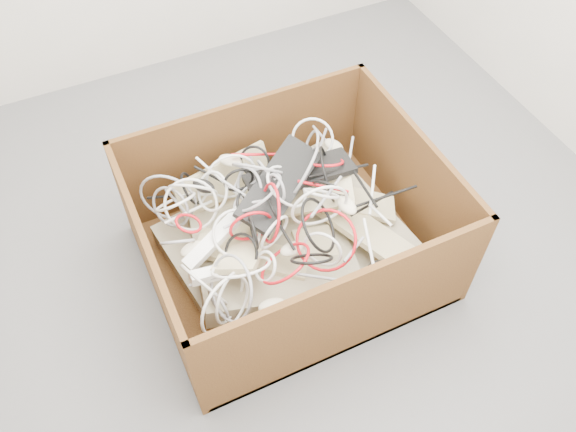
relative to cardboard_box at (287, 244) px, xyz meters
name	(u,v)px	position (x,y,z in m)	size (l,w,h in m)	color
ground	(303,229)	(0.15, 0.14, -0.14)	(3.00, 3.00, 0.00)	#5A5A5D
cardboard_box	(287,244)	(0.00, 0.00, 0.00)	(1.19, 0.99, 0.56)	#381E0E
keyboard_pile	(286,215)	(0.02, 0.04, 0.14)	(0.95, 0.89, 0.36)	beige
mice_scatter	(282,218)	(-0.03, -0.02, 0.21)	(0.86, 0.76, 0.20)	beige
power_strip_left	(215,239)	(-0.31, -0.01, 0.22)	(0.30, 0.05, 0.04)	white
power_strip_right	(223,271)	(-0.33, -0.15, 0.21)	(0.25, 0.05, 0.04)	white
vga_plug	(336,187)	(0.25, 0.04, 0.21)	(0.04, 0.04, 0.02)	#0E21D6
cable_tangle	(258,213)	(-0.12, 0.01, 0.26)	(1.08, 0.86, 0.49)	gray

